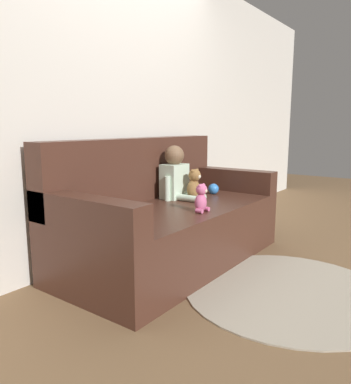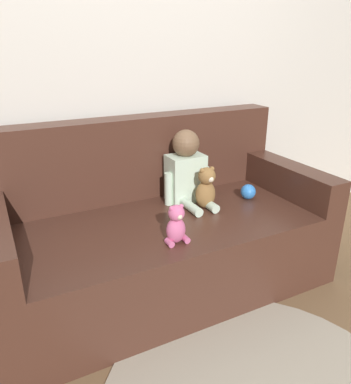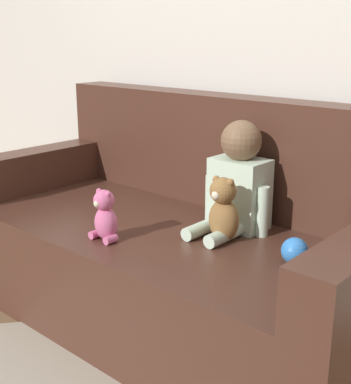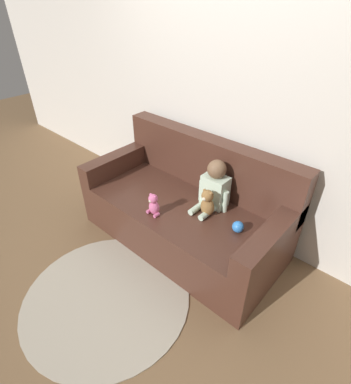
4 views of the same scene
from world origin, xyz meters
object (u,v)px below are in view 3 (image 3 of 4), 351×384
object	(u,v)px
teddy_bear_brown	(223,210)
plush_toy_side	(105,217)
couch	(180,248)
toy_ball	(295,251)
person_baby	(238,183)

from	to	relation	value
teddy_bear_brown	plush_toy_side	distance (m)	0.46
couch	teddy_bear_brown	world-z (taller)	couch
toy_ball	person_baby	bearing A→B (deg)	156.17
couch	person_baby	bearing A→B (deg)	20.97
teddy_bear_brown	toy_ball	xyz separation A→B (m)	(0.32, -0.00, -0.08)
couch	toy_ball	distance (m)	0.63
person_baby	toy_ball	distance (m)	0.43
person_baby	toy_ball	world-z (taller)	person_baby
couch	teddy_bear_brown	size ratio (longest dim) A/B	7.40
teddy_bear_brown	plush_toy_side	xyz separation A→B (m)	(-0.35, -0.30, -0.03)
person_baby	toy_ball	xyz separation A→B (m)	(0.36, -0.16, -0.15)
person_baby	toy_ball	bearing A→B (deg)	-23.83
couch	person_baby	xyz separation A→B (m)	(0.24, 0.09, 0.33)
person_baby	plush_toy_side	distance (m)	0.56
person_baby	plush_toy_side	size ratio (longest dim) A/B	2.19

